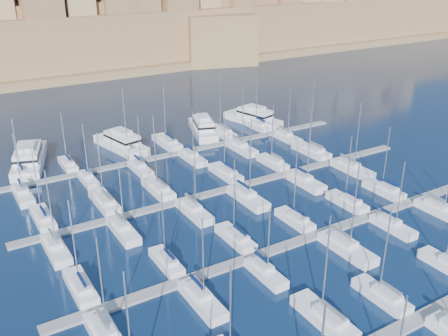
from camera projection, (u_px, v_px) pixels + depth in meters
ground at (266, 208)px, 88.99m from camera, size 600.00×600.00×0.00m
pontoon_near at (426, 315)px, 62.19m from camera, size 84.00×2.00×0.40m
pontoon_mid_near at (310, 237)px, 79.48m from camera, size 84.00×2.00×0.40m
pontoon_mid_far at (236, 187)px, 96.77m from camera, size 84.00×2.00×0.40m
pontoon_far at (185, 152)px, 114.07m from camera, size 84.00×2.00×0.40m
sailboat_2 at (325, 318)px, 60.96m from camera, size 2.93×9.75×14.87m
sailboat_3 at (382, 296)px, 64.90m from camera, size 2.53×8.43×13.47m
sailboat_4 at (448, 265)px, 71.40m from camera, size 2.57×8.56×14.33m
sailboat_12 at (81, 287)px, 66.54m from camera, size 2.63×8.77×13.85m
sailboat_13 at (167, 262)px, 72.10m from camera, size 2.34×7.81×12.24m
sailboat_14 at (236, 238)px, 78.21m from camera, size 2.61×8.69×14.08m
sailboat_15 at (295, 220)px, 83.59m from camera, size 2.45×8.18×13.14m
sailboat_16 at (347, 202)px, 89.56m from camera, size 2.59×8.65×13.33m
sailboat_17 at (384, 190)px, 94.13m from camera, size 2.62×8.74×13.44m
sailboat_19 at (202, 300)px, 64.16m from camera, size 2.70×9.01×13.25m
sailboat_20 at (265, 273)px, 69.69m from camera, size 2.32×7.72×11.42m
sailboat_21 at (347, 248)px, 75.51m from camera, size 3.06×10.20×15.30m
sailboat_22 at (393, 226)px, 81.66m from camera, size 2.45×8.16×12.56m
sailboat_23 at (441, 211)px, 86.56m from camera, size 2.84×9.48×14.08m
sailboat_24 at (43, 218)px, 84.01m from camera, size 2.73×9.09×13.65m
sailboat_25 at (105, 202)px, 89.55m from camera, size 2.98×9.95×13.96m
sailboat_26 at (158, 189)px, 94.51m from camera, size 2.95×9.84×15.41m
sailboat_27 at (226, 173)px, 101.50m from camera, size 2.85×9.49×13.63m
sailboat_28 at (273, 162)px, 106.73m from camera, size 2.62×8.72×13.56m
sailboat_29 at (311, 151)px, 112.92m from camera, size 3.17×10.58×17.16m
sailboat_30 at (56, 249)px, 75.20m from camera, size 2.72×9.07×14.25m
sailboat_31 at (123, 230)px, 80.35m from camera, size 2.70×9.01×13.19m
sailboat_32 at (194, 211)px, 86.36m from camera, size 2.80×9.34×13.42m
sailboat_33 at (248, 197)px, 91.22m from camera, size 3.05×10.17×16.37m
sailboat_34 at (304, 181)px, 97.84m from camera, size 2.94×9.80×15.52m
sailboat_35 at (352, 168)px, 103.62m from camera, size 3.08×10.26×15.39m
sailboat_36 at (21, 174)px, 101.14m from camera, size 2.37×7.90×12.57m
sailboat_37 at (68, 164)px, 105.73m from camera, size 2.43×8.10×12.31m
sailboat_38 at (128, 151)px, 112.64m from camera, size 2.73×9.10×15.32m
sailboat_39 at (167, 142)px, 118.06m from camera, size 3.21×10.70×14.56m
sailboat_40 at (222, 132)px, 124.98m from camera, size 3.05×10.16×15.86m
sailboat_41 at (257, 125)px, 129.90m from camera, size 2.88×9.61×14.16m
sailboat_42 at (23, 195)px, 92.28m from camera, size 2.70×9.02×13.24m
sailboat_43 at (88, 179)px, 98.70m from camera, size 2.34×7.79×12.63m
sailboat_44 at (140, 169)px, 103.65m from camera, size 2.55×8.48×12.55m
sailboat_45 at (192, 158)px, 109.26m from camera, size 2.68×8.93×11.85m
sailboat_46 at (241, 148)px, 114.82m from camera, size 2.97×9.90×15.22m
sailboat_47 at (286, 137)px, 121.53m from camera, size 2.75×9.17×13.40m
motor_yacht_a at (29, 158)px, 106.63m from camera, size 11.13×19.80×5.25m
motor_yacht_b at (121, 142)px, 115.37m from camera, size 8.32×17.11×5.25m
motor_yacht_c at (203, 127)px, 125.43m from camera, size 9.51×16.61×5.25m
motor_yacht_d at (254, 117)px, 133.32m from camera, size 9.25×17.64×5.25m
fortified_city at (46, 26)px, 205.16m from camera, size 460.00×108.95×59.52m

